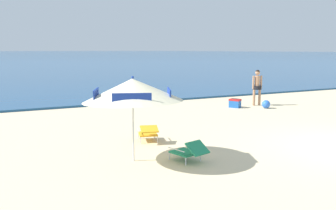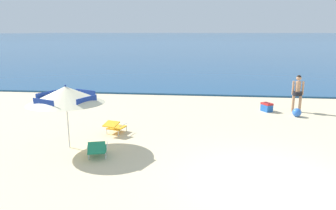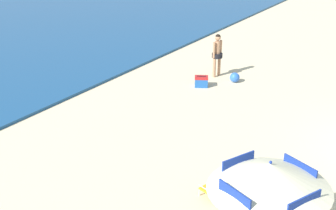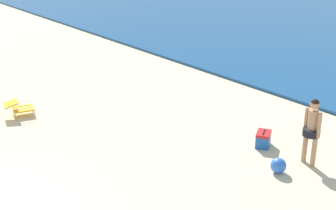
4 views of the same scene
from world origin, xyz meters
name	(u,v)px [view 2 (image 2 of 4)]	position (x,y,z in m)	size (l,w,h in m)	color
ground_plane	(265,182)	(0.00, 0.00, 0.00)	(800.00, 800.00, 0.00)	beige
ocean_water	(205,34)	(0.00, 410.58, 0.05)	(800.00, 800.00, 0.10)	navy
beach_umbrella_striped_main	(66,95)	(-5.77, 1.77, 1.72)	(3.10, 3.11, 2.04)	silver
lounge_chair_under_umbrella	(97,149)	(-4.62, 1.11, 0.27)	(0.75, 1.00, 0.53)	#1E7F56
lounge_chair_beside_umbrella	(115,126)	(-4.71, 3.32, 0.28)	(0.75, 0.97, 0.49)	gold
person_standing_near_shore	(298,91)	(2.75, 7.37, 0.99)	(0.50, 0.42, 1.71)	tan
cooler_box	(267,107)	(1.42, 7.30, 0.20)	(0.55, 0.60, 0.43)	#1E56A8
beach_ball	(297,112)	(2.54, 6.47, 0.19)	(0.38, 0.38, 0.38)	blue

